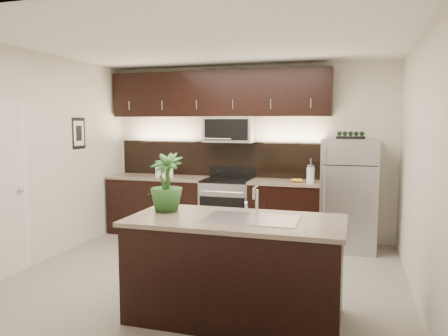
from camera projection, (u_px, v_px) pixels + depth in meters
The scene contains 12 objects.
ground at pixel (208, 276), 5.17m from camera, with size 4.50×4.50×0.00m, color gray.
room_walls at pixel (197, 132), 4.99m from camera, with size 4.52×4.02×2.71m.
counter_run at pixel (215, 208), 6.86m from camera, with size 3.51×0.65×0.94m.
upper_fixtures at pixel (219, 101), 6.82m from camera, with size 3.49×0.40×1.66m.
island at pixel (235, 268), 4.02m from camera, with size 1.96×0.96×0.94m.
sink_faucet at pixel (252, 217), 3.94m from camera, with size 0.84×0.50×0.28m.
refrigerator at pixel (349, 194), 6.19m from camera, with size 0.76×0.69×1.58m, color #B2B2B7.
wine_rack at pixel (351, 135), 6.10m from camera, with size 0.39×0.24×0.10m.
plant at pixel (166, 182), 4.27m from camera, with size 0.32×0.32×0.57m, color #285622.
canisters at pixel (163, 171), 7.00m from camera, with size 0.31×0.10×0.21m.
french_press at pixel (311, 174), 6.33m from camera, with size 0.12×0.12×0.34m.
bananas at pixel (294, 180), 6.38m from camera, with size 0.18×0.14×0.06m, color gold.
Camera 1 is at (1.62, -4.74, 1.81)m, focal length 35.00 mm.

